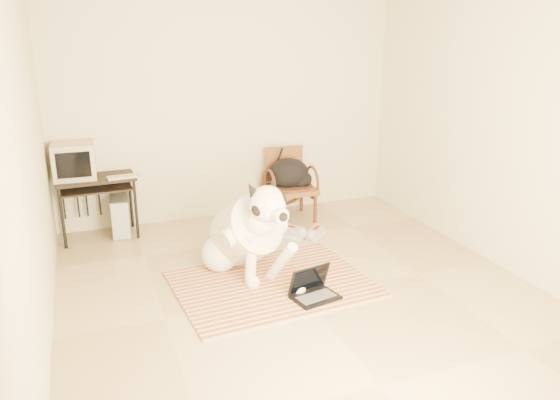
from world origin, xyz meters
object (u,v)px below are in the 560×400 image
dog (247,234)px  backpack (290,174)px  computer_desk (96,186)px  rattan_chair (289,184)px  pc_tower (120,215)px  crt_monitor (74,161)px  laptop (313,290)px

dog → backpack: (0.93, 1.28, 0.14)m
computer_desk → backpack: (2.15, -0.15, -0.04)m
computer_desk → rattan_chair: rattan_chair is taller
dog → pc_tower: (-1.00, 1.47, -0.19)m
crt_monitor → rattan_chair: size_ratio=0.52×
dog → laptop: 0.82m
computer_desk → rattan_chair: size_ratio=1.01×
crt_monitor → pc_tower: 0.77m
laptop → pc_tower: (-1.38, 2.12, 0.13)m
crt_monitor → rattan_chair: 2.39m
laptop → rattan_chair: rattan_chair is taller
crt_monitor → backpack: 2.37m
dog → crt_monitor: bearing=133.5°
dog → backpack: size_ratio=2.55×
crt_monitor → backpack: (2.34, -0.20, -0.32)m
dog → computer_desk: (-1.22, 1.43, 0.18)m
dog → computer_desk: dog is taller
computer_desk → pc_tower: (0.22, 0.04, -0.37)m
computer_desk → pc_tower: size_ratio=1.77×
computer_desk → backpack: 2.16m
computer_desk → pc_tower: bearing=10.6°
pc_tower → laptop: bearing=-57.0°
computer_desk → pc_tower: computer_desk is taller
crt_monitor → backpack: bearing=-5.0°
dog → backpack: 1.59m
crt_monitor → dog: bearing=-46.5°
pc_tower → dog: bearing=-55.7°
dog → computer_desk: 1.89m
dog → computer_desk: bearing=130.6°
rattan_chair → dog: bearing=-125.1°
laptop → backpack: 2.06m
laptop → crt_monitor: size_ratio=1.00×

